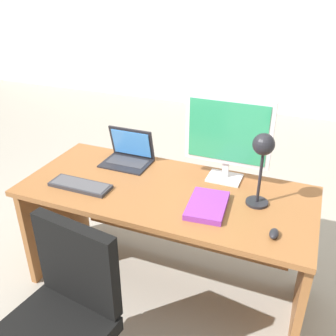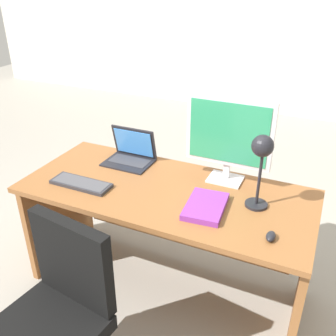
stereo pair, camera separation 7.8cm
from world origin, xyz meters
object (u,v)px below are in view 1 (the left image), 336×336
object	(u,v)px
monitor	(228,134)
mouse	(274,234)
keyboard	(80,185)
desk_lamp	(262,154)
book	(207,205)
laptop	(129,152)
desk	(169,216)

from	to	relation	value
monitor	mouse	xyz separation A→B (m)	(0.36, -0.46, -0.28)
keyboard	desk_lamp	size ratio (longest dim) A/B	0.88
mouse	book	distance (m)	0.38
monitor	book	bearing A→B (deg)	-90.76
laptop	keyboard	bearing A→B (deg)	-104.89
mouse	book	size ratio (longest dim) A/B	0.25
mouse	laptop	bearing A→B (deg)	155.37
book	keyboard	bearing A→B (deg)	-174.79
keyboard	desk	bearing A→B (deg)	24.61
monitor	desk_lamp	xyz separation A→B (m)	(0.23, -0.22, 0.01)
laptop	desk	bearing A→B (deg)	-28.67
desk	desk_lamp	world-z (taller)	desk_lamp
keyboard	desk_lamp	bearing A→B (deg)	10.67
laptop	book	bearing A→B (deg)	-28.31
mouse	book	world-z (taller)	mouse
laptop	desk_lamp	size ratio (longest dim) A/B	0.73
laptop	mouse	size ratio (longest dim) A/B	3.90
laptop	keyboard	xyz separation A→B (m)	(-0.11, -0.41, -0.06)
monitor	book	xyz separation A→B (m)	(-0.00, -0.34, -0.28)
monitor	laptop	world-z (taller)	monitor
mouse	desk_lamp	distance (m)	0.39
monitor	mouse	world-z (taller)	monitor
laptop	desk_lamp	world-z (taller)	desk_lamp
keyboard	book	world-z (taller)	book
mouse	desk_lamp	bearing A→B (deg)	118.51
desk	desk_lamp	xyz separation A→B (m)	(0.51, -0.03, 0.53)
monitor	desk_lamp	world-z (taller)	monitor
keyboard	mouse	xyz separation A→B (m)	(1.11, -0.05, 0.01)
desk	laptop	world-z (taller)	laptop
monitor	mouse	distance (m)	0.64
desk	laptop	size ratio (longest dim) A/B	5.53
mouse	book	xyz separation A→B (m)	(-0.36, 0.11, -0.00)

